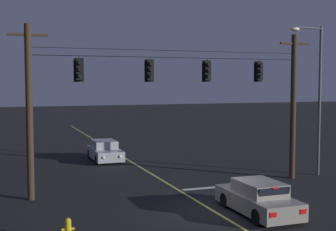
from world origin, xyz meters
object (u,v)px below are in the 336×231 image
(car_oncoming_lead, at_px, (105,151))
(street_lamp_corner, at_px, (316,87))
(traffic_light_leftmost, at_px, (79,70))
(traffic_light_right_inner, at_px, (259,71))
(traffic_light_left_inner, at_px, (150,70))
(traffic_light_centre, at_px, (208,71))
(car_waiting_near_lane, at_px, (258,199))
(fire_hydrant, at_px, (68,229))

(car_oncoming_lead, distance_m, street_lamp_corner, 14.60)
(traffic_light_leftmost, bearing_deg, traffic_light_right_inner, 0.00)
(traffic_light_leftmost, height_order, car_oncoming_lead, traffic_light_leftmost)
(car_oncoming_lead, bearing_deg, traffic_light_left_inner, -88.45)
(traffic_light_centre, bearing_deg, car_oncoming_lead, 109.48)
(traffic_light_leftmost, height_order, traffic_light_right_inner, same)
(traffic_light_leftmost, bearing_deg, car_waiting_near_lane, -41.64)
(traffic_light_left_inner, distance_m, car_waiting_near_lane, 8.26)
(traffic_light_right_inner, xyz_separation_m, car_oncoming_lead, (-6.46, 9.55, -5.35))
(traffic_light_leftmost, xyz_separation_m, traffic_light_centre, (6.61, 0.00, 0.00))
(car_waiting_near_lane, bearing_deg, car_oncoming_lead, 101.51)
(traffic_light_left_inner, relative_size, traffic_light_right_inner, 1.00)
(fire_hydrant, bearing_deg, traffic_light_leftmost, 76.80)
(traffic_light_leftmost, relative_size, fire_hydrant, 1.45)
(traffic_light_centre, bearing_deg, traffic_light_leftmost, 180.00)
(traffic_light_leftmost, xyz_separation_m, car_oncoming_lead, (3.23, 9.55, -5.35))
(car_waiting_near_lane, relative_size, fire_hydrant, 5.15)
(traffic_light_left_inner, xyz_separation_m, traffic_light_right_inner, (6.20, 0.00, 0.00))
(car_waiting_near_lane, distance_m, street_lamp_corner, 10.33)
(traffic_light_left_inner, bearing_deg, traffic_light_right_inner, 0.00)
(traffic_light_leftmost, relative_size, street_lamp_corner, 0.14)
(car_oncoming_lead, bearing_deg, street_lamp_corner, -42.04)
(traffic_light_right_inner, bearing_deg, traffic_light_left_inner, 180.00)
(traffic_light_left_inner, distance_m, car_oncoming_lead, 10.95)
(traffic_light_left_inner, height_order, traffic_light_right_inner, same)
(traffic_light_right_inner, height_order, car_waiting_near_lane, traffic_light_right_inner)
(car_oncoming_lead, relative_size, fire_hydrant, 5.26)
(car_oncoming_lead, xyz_separation_m, fire_hydrant, (-4.73, -15.93, -0.21))
(traffic_light_centre, height_order, street_lamp_corner, street_lamp_corner)
(traffic_light_leftmost, bearing_deg, fire_hydrant, -103.20)
(traffic_light_centre, xyz_separation_m, car_oncoming_lead, (-3.38, 9.55, -5.35))
(street_lamp_corner, bearing_deg, traffic_light_right_inner, -176.40)
(traffic_light_left_inner, height_order, car_oncoming_lead, traffic_light_left_inner)
(traffic_light_right_inner, bearing_deg, traffic_light_leftmost, 180.00)
(car_oncoming_lead, bearing_deg, traffic_light_leftmost, -108.70)
(traffic_light_left_inner, bearing_deg, traffic_light_centre, 0.00)
(traffic_light_centre, relative_size, car_waiting_near_lane, 0.28)
(traffic_light_centre, bearing_deg, traffic_light_left_inner, 180.00)
(traffic_light_leftmost, distance_m, street_lamp_corner, 13.59)
(traffic_light_leftmost, height_order, traffic_light_left_inner, same)
(traffic_light_right_inner, distance_m, street_lamp_corner, 3.97)
(car_waiting_near_lane, height_order, street_lamp_corner, street_lamp_corner)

